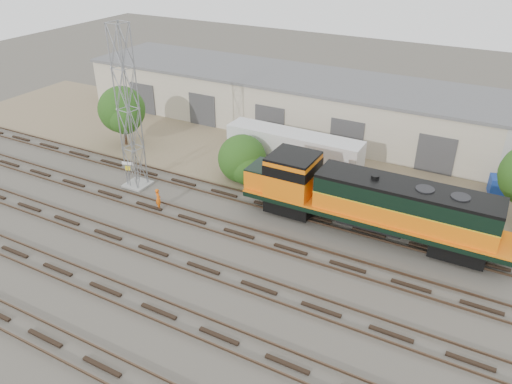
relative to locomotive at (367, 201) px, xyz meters
The scene contains 12 objects.
ground 10.02m from the locomotive, 141.77° to the right, with size 140.00×140.00×0.00m, color #47423A.
dirt_strip 12.06m from the locomotive, 130.24° to the left, with size 80.00×16.00×0.02m, color #726047.
tracks 12.04m from the locomotive, 130.24° to the right, with size 80.00×20.40×0.28m.
warehouse 18.59m from the locomotive, 114.04° to the left, with size 58.40×10.40×5.30m.
locomotive is the anchor object (origin of this frame).
signal_tower 19.22m from the locomotive, behind, with size 1.93×1.93×13.07m.
sign_post 19.18m from the locomotive, behind, with size 0.95×0.31×2.38m.
worker 15.50m from the locomotive, 163.72° to the right, with size 0.62×0.41×1.70m, color #E25A0C.
semi_trailer 10.25m from the locomotive, 142.45° to the left, with size 11.96×2.51×3.67m.
dumpster_blue 13.19m from the locomotive, 53.18° to the left, with size 1.60×1.50×1.50m, color navy.
tree_west 25.46m from the locomotive, behind, with size 4.66×4.44×5.80m.
tree_mid 11.98m from the locomotive, 165.14° to the left, with size 4.28×4.08×4.08m.
Camera 1 is at (15.00, -23.70, 19.52)m, focal length 35.00 mm.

